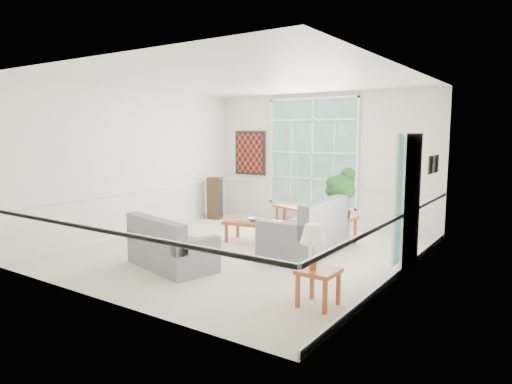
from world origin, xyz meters
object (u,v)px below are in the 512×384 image
loveseat_front (172,242)px  end_table (340,230)px  loveseat_right (306,226)px  coffee_table (254,232)px  side_table (318,288)px

loveseat_front → end_table: loveseat_front is taller
loveseat_front → loveseat_right: bearing=68.2°
end_table → coffee_table: bearing=-150.0°
loveseat_right → side_table: (1.27, -2.07, -0.26)m
end_table → side_table: end_table is taller
loveseat_front → side_table: 2.65m
loveseat_right → coffee_table: bearing=168.0°
coffee_table → end_table: bearing=21.8°
loveseat_right → side_table: loveseat_right is taller
loveseat_right → side_table: size_ratio=3.95×
loveseat_right → end_table: size_ratio=3.47×
loveseat_front → side_table: bearing=10.0°
loveseat_right → coffee_table: (-1.22, 0.19, -0.29)m
coffee_table → end_table: 1.63m
loveseat_front → end_table: (1.56, 2.89, -0.14)m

